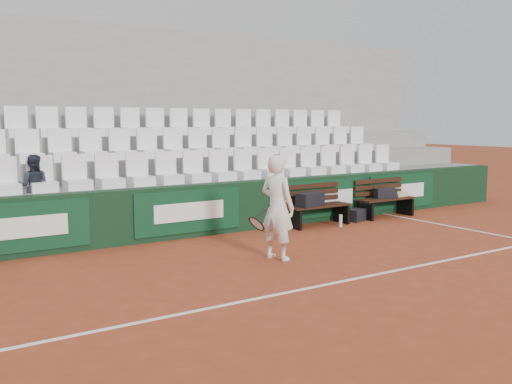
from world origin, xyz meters
name	(u,v)px	position (x,y,z in m)	size (l,w,h in m)	color
ground	(328,284)	(0.00, 0.00, 0.00)	(80.00, 80.00, 0.00)	#973C22
court_baseline	(328,284)	(0.00, 0.00, 0.00)	(18.00, 0.06, 0.01)	white
back_barrier	(198,210)	(0.07, 3.99, 0.50)	(18.00, 0.34, 1.00)	black
grandstand_tier_front	(180,206)	(0.00, 4.62, 0.50)	(18.00, 0.95, 1.00)	gray
grandstand_tier_mid	(161,191)	(0.00, 5.58, 0.72)	(18.00, 0.95, 1.45)	gray
grandstand_tier_back	(144,177)	(0.00, 6.53, 0.95)	(18.00, 0.95, 1.90)	gray
grandstand_rear_wall	(133,122)	(0.00, 7.15, 2.20)	(18.00, 0.30, 4.40)	#959592
seat_row_front	(184,167)	(0.00, 4.45, 1.31)	(11.90, 0.44, 0.63)	white
seat_row_mid	(163,143)	(0.00, 5.40, 1.77)	(11.90, 0.44, 0.63)	white
seat_row_back	(146,121)	(0.00, 6.35, 2.21)	(11.90, 0.44, 0.63)	white
bench_left	(318,215)	(2.70, 3.52, 0.23)	(1.50, 0.56, 0.45)	black
bench_right	(386,208)	(4.71, 3.51, 0.23)	(1.50, 0.56, 0.45)	black
sports_bag_left	(310,199)	(2.44, 3.47, 0.59)	(0.65, 0.28, 0.28)	black
sports_bag_right	(385,193)	(4.67, 3.50, 0.57)	(0.50, 0.23, 0.23)	black
towel	(399,194)	(5.19, 3.55, 0.50)	(0.35, 0.25, 0.10)	tan
sports_bag_ground	(356,215)	(3.78, 3.50, 0.13)	(0.44, 0.27, 0.27)	black
water_bottle_near	(284,223)	(1.86, 3.61, 0.12)	(0.07, 0.07, 0.25)	#B2C2CA
water_bottle_far	(341,221)	(3.01, 3.15, 0.13)	(0.07, 0.07, 0.26)	#B0C2C8
tennis_player	(277,207)	(0.26, 1.58, 0.84)	(0.78, 0.71, 1.69)	white
spectator_c	(32,160)	(-2.84, 4.50, 1.55)	(0.54, 0.42, 1.10)	#202530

